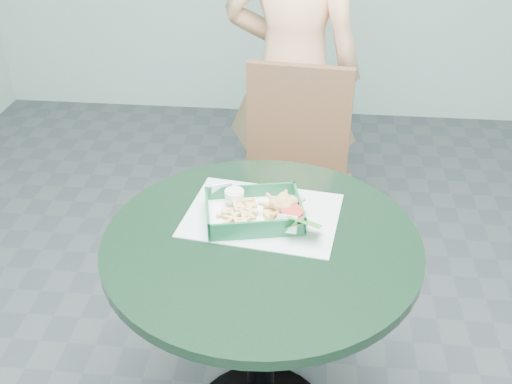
# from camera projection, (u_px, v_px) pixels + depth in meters

# --- Properties ---
(cafe_table) EXTENTS (0.86, 0.86, 0.75)m
(cafe_table) POSITION_uv_depth(u_px,v_px,m) (261.00, 291.00, 1.71)
(cafe_table) COLOR black
(cafe_table) RESTS_ON floor
(dining_chair) EXTENTS (0.42, 0.42, 0.93)m
(dining_chair) POSITION_uv_depth(u_px,v_px,m) (296.00, 170.00, 2.39)
(dining_chair) COLOR black
(dining_chair) RESTS_ON floor
(diner_person) EXTENTS (0.68, 0.51, 1.72)m
(diner_person) POSITION_uv_depth(u_px,v_px,m) (293.00, 61.00, 2.50)
(diner_person) COLOR #ECAD7C
(diner_person) RESTS_ON floor
(placemat) EXTENTS (0.46, 0.37, 0.00)m
(placemat) POSITION_uv_depth(u_px,v_px,m) (262.00, 221.00, 1.71)
(placemat) COLOR #AEC4C3
(placemat) RESTS_ON cafe_table
(food_basket) EXTENTS (0.26, 0.19, 0.05)m
(food_basket) POSITION_uv_depth(u_px,v_px,m) (254.00, 220.00, 1.68)
(food_basket) COLOR #155632
(food_basket) RESTS_ON placemat
(crab_sandwich) EXTENTS (0.11, 0.11, 0.07)m
(crab_sandwich) POSITION_uv_depth(u_px,v_px,m) (282.00, 215.00, 1.65)
(crab_sandwich) COLOR tan
(crab_sandwich) RESTS_ON food_basket
(fries_pile) EXTENTS (0.15, 0.16, 0.05)m
(fries_pile) POSITION_uv_depth(u_px,v_px,m) (237.00, 215.00, 1.67)
(fries_pile) COLOR tan
(fries_pile) RESTS_ON food_basket
(sauce_ramekin) EXTENTS (0.06, 0.06, 0.03)m
(sauce_ramekin) POSITION_uv_depth(u_px,v_px,m) (239.00, 199.00, 1.72)
(sauce_ramekin) COLOR white
(sauce_ramekin) RESTS_ON food_basket
(garnish_cup) EXTENTS (0.11, 0.11, 0.04)m
(garnish_cup) POSITION_uv_depth(u_px,v_px,m) (291.00, 230.00, 1.60)
(garnish_cup) COLOR white
(garnish_cup) RESTS_ON food_basket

